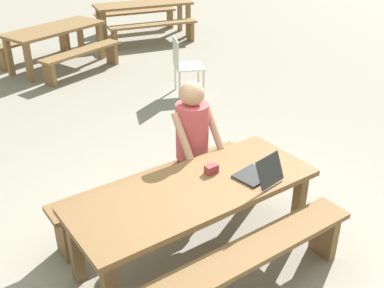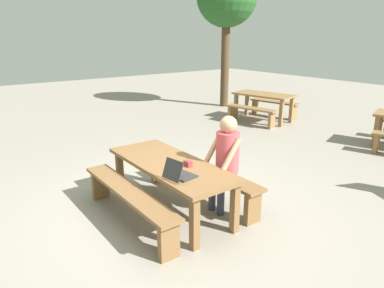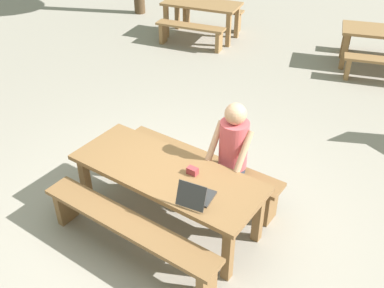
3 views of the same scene
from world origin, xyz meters
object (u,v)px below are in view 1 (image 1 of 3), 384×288
Objects in this scene: person_seated at (194,136)px; picnic_table_distant at (143,8)px; small_pouch at (211,169)px; picnic_table_front at (195,197)px; picnic_table_rear at (55,34)px; laptop at (260,174)px; plastic_chair at (184,64)px.

picnic_table_distant is (2.81, 5.86, -0.15)m from person_seated.
small_pouch is at bearing -102.92° from picnic_table_distant.
picnic_table_rear is (0.91, 5.63, 0.01)m from picnic_table_front.
laptop is at bearing -51.19° from small_pouch.
picnic_table_front is 2.33× the size of plastic_chair.
laptop is 0.42× the size of plastic_chair.
person_seated is at bearing 170.97° from plastic_chair.
small_pouch reaches higher than picnic_table_front.
picnic_table_front is at bearing -31.69° from laptop.
picnic_table_distant is at bearing 63.43° from picnic_table_front.
picnic_table_front is 1.57× the size of person_seated.
picnic_table_distant is (1.17, 3.28, 0.16)m from plastic_chair.
plastic_chair is 2.70m from picnic_table_rear.
small_pouch is 7.03m from picnic_table_distant.
laptop is 0.17× the size of picnic_table_distant.
person_seated is at bearing -113.68° from picnic_table_rear.
plastic_chair is at bearing -123.83° from laptop.
person_seated is 6.50m from picnic_table_distant.
small_pouch is at bearing -109.07° from person_seated.
picnic_table_front is 0.76m from person_seated.
laptop is at bearing 178.83° from plastic_chair.
picnic_table_front is at bearing -125.15° from person_seated.
picnic_table_rear is at bearing 84.47° from person_seated.
person_seated is (0.17, 0.50, 0.06)m from small_pouch.
picnic_table_distant is at bearing 1.73° from picnic_table_rear.
picnic_table_rear is at bearing -147.92° from picnic_table_distant.
small_pouch is 0.06× the size of picnic_table_rear.
small_pouch is (-0.26, 0.32, -0.02)m from laptop.
picnic_table_front is at bearing -104.38° from picnic_table_distant.
picnic_table_rear is at bearing -103.13° from laptop.
plastic_chair is at bearing 59.47° from small_pouch.
picnic_table_front is 5.50× the size of laptop.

